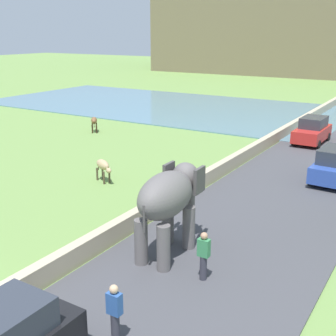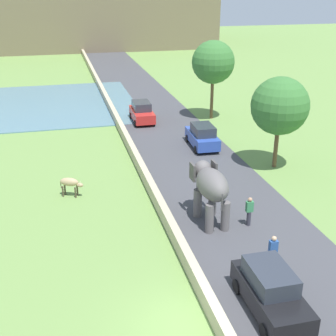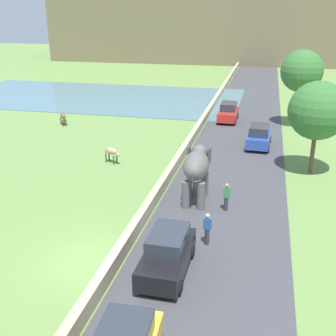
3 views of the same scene
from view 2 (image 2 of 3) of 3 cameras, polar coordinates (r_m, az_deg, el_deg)
name	(u,v)px [view 2 (image 2 of 3)]	position (r m, az deg, el deg)	size (l,w,h in m)	color
ground_plane	(183,326)	(17.51, 1.88, -19.25)	(220.00, 220.00, 0.00)	#6B8E47
road_surface	(175,140)	(35.62, 0.93, 3.49)	(7.00, 120.00, 0.06)	#424247
barrier_wall	(132,149)	(32.91, -4.58, 2.41)	(0.40, 110.00, 0.74)	tan
elephant	(210,186)	(23.00, 5.36, -2.31)	(1.50, 3.49, 2.99)	#605B5B
person_beside_elephant	(249,211)	(23.35, 10.21, -5.37)	(0.36, 0.22, 1.63)	#33333D
person_trailing	(273,252)	(20.31, 13.08, -10.22)	(0.36, 0.22, 1.63)	#33333D
car_blue	(202,136)	(34.00, 4.35, 4.03)	(1.93, 4.07, 1.80)	#2D4CA8
car_red	(142,112)	(40.34, -3.32, 7.04)	(1.83, 4.02, 1.80)	red
car_black	(271,291)	(18.01, 12.80, -14.84)	(1.82, 4.01, 1.80)	black
cow_tan	(70,183)	(26.76, -12.22, -1.86)	(1.40, 0.88, 1.15)	tan
tree_near	(280,106)	(30.16, 13.93, 7.58)	(3.76, 3.76, 6.10)	brown
tree_mid	(213,62)	(40.72, 5.72, 13.13)	(3.76, 3.76, 6.96)	brown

